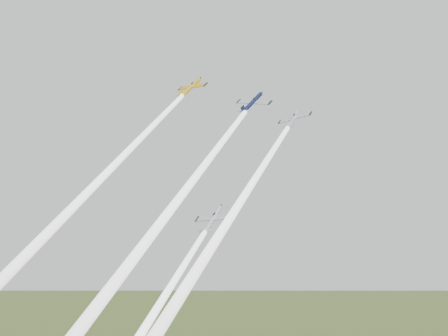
% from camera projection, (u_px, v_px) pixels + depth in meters
% --- Properties ---
extents(plane_yellow, '(10.95, 9.54, 7.65)m').
position_uv_depth(plane_yellow, '(191.00, 87.00, 121.22)').
color(plane_yellow, gold).
extents(smoke_trail_yellow, '(21.36, 44.66, 47.64)m').
position_uv_depth(smoke_trail_yellow, '(84.00, 196.00, 99.68)').
color(smoke_trail_yellow, white).
extents(plane_navy, '(10.27, 8.25, 7.86)m').
position_uv_depth(plane_navy, '(252.00, 103.00, 106.52)').
color(plane_navy, '#0D1339').
extents(smoke_trail_navy, '(17.47, 45.70, 47.32)m').
position_uv_depth(smoke_trail_navy, '(153.00, 233.00, 83.67)').
color(smoke_trail_navy, white).
extents(plane_silver_right, '(8.68, 8.34, 6.86)m').
position_uv_depth(plane_silver_right, '(294.00, 118.00, 111.72)').
color(plane_silver_right, silver).
extents(smoke_trail_silver_right, '(15.60, 42.38, 43.64)m').
position_uv_depth(smoke_trail_silver_right, '(220.00, 234.00, 90.30)').
color(smoke_trail_silver_right, white).
extents(plane_silver_low, '(9.84, 8.86, 7.04)m').
position_uv_depth(plane_silver_low, '(213.00, 219.00, 101.25)').
color(plane_silver_low, '#A8AFB6').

